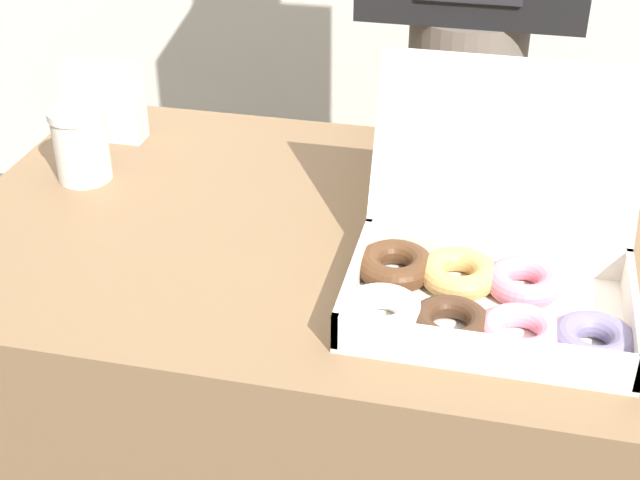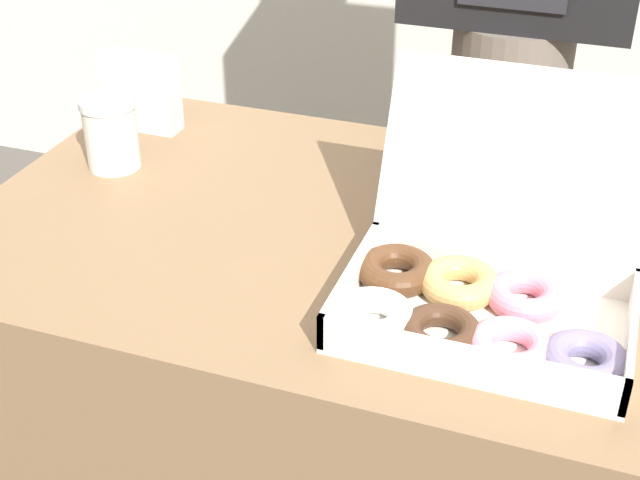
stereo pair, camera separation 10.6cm
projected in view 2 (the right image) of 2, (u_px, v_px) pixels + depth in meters
table at (325, 431)px, 1.43m from camera, size 0.99×0.68×0.77m
donut_box at (477, 291)px, 1.03m from camera, size 0.36×0.31×0.25m
coffee_cup at (111, 133)px, 1.35m from camera, size 0.08×0.08×0.11m
napkin_holder at (141, 92)px, 1.47m from camera, size 0.13×0.04×0.13m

